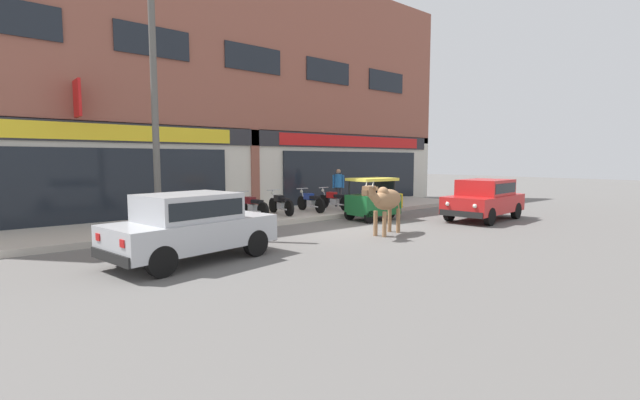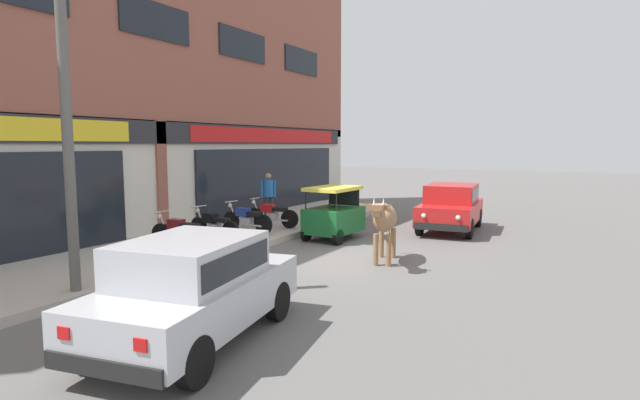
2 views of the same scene
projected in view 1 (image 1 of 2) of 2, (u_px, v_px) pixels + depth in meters
The scene contains 13 objects.
ground_plane at pixel (352, 231), 13.14m from camera, with size 90.00×90.00×0.00m, color #605E5B.
sidewalk at pixel (280, 215), 16.16m from camera, with size 19.00×3.50×0.17m, color #B7AFA3.
shop_building at pixel (250, 91), 17.24m from camera, with size 23.00×1.40×10.26m.
cow at pixel (386, 200), 12.32m from camera, with size 2.11×0.89×1.61m.
car_0 at pixel (484, 197), 15.39m from camera, with size 3.72×1.94×1.46m.
car_1 at pixel (191, 223), 9.16m from camera, with size 3.79×2.20×1.46m.
auto_rickshaw at pixel (375, 202), 15.41m from camera, with size 2.02×1.25×1.52m.
motorcycle_0 at pixel (252, 206), 14.96m from camera, with size 0.52×1.81×0.88m.
motorcycle_1 at pixel (281, 204), 15.66m from camera, with size 0.54×1.81×0.88m.
motorcycle_2 at pixel (311, 202), 16.50m from camera, with size 0.52×1.81×0.88m.
motorcycle_3 at pixel (334, 200), 17.15m from camera, with size 0.52×1.81×0.88m.
pedestrian at pixel (338, 184), 18.24m from camera, with size 0.36×0.39×1.60m.
utility_pole at pixel (155, 115), 11.56m from camera, with size 0.18×0.18×6.40m, color #595651.
Camera 1 is at (-9.04, -9.38, 2.18)m, focal length 24.00 mm.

